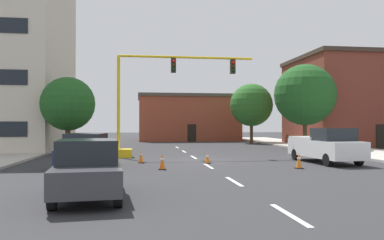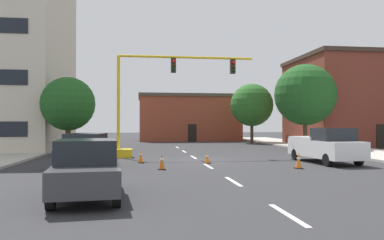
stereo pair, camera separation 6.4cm
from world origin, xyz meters
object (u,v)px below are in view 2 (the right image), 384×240
(tree_right_far, at_px, (252,105))
(pickup_truck_white, at_px, (325,146))
(traffic_cone_roadside_c, at_px, (207,158))
(tree_left_near, at_px, (68,104))
(traffic_cone_roadside_a, at_px, (162,162))
(sedan_dark_gray_mid_left, at_px, (87,168))
(traffic_signal_gantry, at_px, (139,123))
(traffic_cone_roadside_d, at_px, (299,161))
(sedan_navy_near_left, at_px, (86,151))
(traffic_cone_roadside_b, at_px, (141,156))
(tree_right_mid, at_px, (305,95))

(tree_right_far, bearing_deg, pickup_truck_white, -96.25)
(tree_right_far, distance_m, traffic_cone_roadside_c, 24.51)
(tree_left_near, xyz_separation_m, pickup_truck_white, (15.59, -8.02, -2.68))
(traffic_cone_roadside_a, bearing_deg, tree_left_near, 121.63)
(tree_right_far, height_order, sedan_dark_gray_mid_left, tree_right_far)
(traffic_signal_gantry, height_order, sedan_dark_gray_mid_left, traffic_signal_gantry)
(traffic_cone_roadside_a, bearing_deg, sedan_dark_gray_mid_left, -111.08)
(traffic_signal_gantry, xyz_separation_m, tree_left_near, (-5.06, 2.76, 1.36))
(traffic_cone_roadside_c, bearing_deg, traffic_cone_roadside_d, -37.76)
(traffic_signal_gantry, bearing_deg, sedan_navy_near_left, -112.40)
(tree_left_near, distance_m, traffic_cone_roadside_c, 12.01)
(tree_left_near, distance_m, sedan_navy_near_left, 9.80)
(traffic_signal_gantry, distance_m, tree_right_far, 22.10)
(tree_left_near, relative_size, traffic_cone_roadside_c, 9.05)
(tree_left_near, distance_m, traffic_cone_roadside_b, 9.05)
(traffic_cone_roadside_c, bearing_deg, pickup_truck_white, -5.51)
(traffic_signal_gantry, xyz_separation_m, sedan_dark_gray_mid_left, (-1.52, -14.14, -1.41))
(tree_right_far, relative_size, tree_left_near, 1.24)
(traffic_cone_roadside_b, distance_m, traffic_cone_roadside_c, 3.76)
(tree_left_near, xyz_separation_m, sedan_dark_gray_mid_left, (3.53, -16.90, -2.77))
(traffic_cone_roadside_c, bearing_deg, traffic_cone_roadside_a, -135.36)
(tree_right_far, distance_m, traffic_cone_roadside_d, 26.30)
(tree_left_near, height_order, traffic_cone_roadside_b, tree_left_near)
(traffic_signal_gantry, height_order, sedan_navy_near_left, traffic_signal_gantry)
(traffic_cone_roadside_a, height_order, traffic_cone_roadside_d, traffic_cone_roadside_d)
(traffic_signal_gantry, relative_size, tree_right_far, 1.45)
(tree_right_mid, xyz_separation_m, pickup_truck_white, (-3.87, -11.35, -3.79))
(sedan_navy_near_left, height_order, traffic_cone_roadside_b, sedan_navy_near_left)
(tree_right_mid, bearing_deg, traffic_cone_roadside_b, -145.06)
(sedan_navy_near_left, xyz_separation_m, traffic_cone_roadside_b, (2.73, 2.42, -0.52))
(tree_right_far, height_order, tree_left_near, tree_right_far)
(traffic_signal_gantry, xyz_separation_m, traffic_cone_roadside_a, (1.12, -7.27, -1.92))
(tree_left_near, relative_size, traffic_cone_roadside_a, 7.24)
(traffic_cone_roadside_c, bearing_deg, traffic_cone_roadside_b, 168.83)
(tree_right_far, height_order, traffic_cone_roadside_b, tree_right_far)
(traffic_signal_gantry, distance_m, tree_right_mid, 15.82)
(tree_left_near, bearing_deg, traffic_cone_roadside_a, -58.37)
(sedan_dark_gray_mid_left, bearing_deg, traffic_signal_gantry, 83.85)
(tree_right_far, bearing_deg, traffic_cone_roadside_d, -101.50)
(traffic_cone_roadside_a, bearing_deg, sedan_navy_near_left, 165.49)
(tree_right_mid, distance_m, traffic_cone_roadside_c, 15.69)
(tree_left_near, distance_m, traffic_cone_roadside_a, 12.23)
(traffic_signal_gantry, distance_m, sedan_dark_gray_mid_left, 14.29)
(sedan_dark_gray_mid_left, bearing_deg, tree_right_mid, 51.78)
(tree_right_mid, relative_size, sedan_navy_near_left, 1.59)
(tree_right_far, xyz_separation_m, tree_left_near, (-18.10, -14.95, -0.79))
(tree_right_far, relative_size, traffic_cone_roadside_c, 11.21)
(traffic_cone_roadside_d, bearing_deg, traffic_cone_roadside_a, 175.93)
(traffic_signal_gantry, bearing_deg, traffic_cone_roadside_a, -81.23)
(tree_left_near, bearing_deg, sedan_navy_near_left, -74.85)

